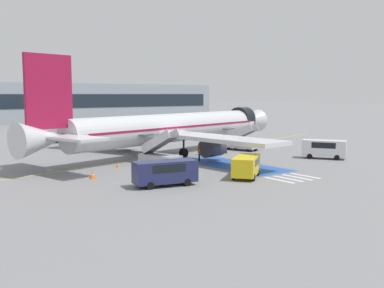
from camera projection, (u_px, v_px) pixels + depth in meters
ground_plane at (177, 154)px, 57.96m from camera, size 600.00×600.00×0.00m
apron_leadline_yellow at (175, 154)px, 58.30m from camera, size 74.44×18.41×0.01m
apron_stand_patch_blue at (232, 165)px, 49.27m from camera, size 5.52×13.83×0.01m
apron_walkway_bar_0 at (279, 180)px, 40.59m from camera, size 0.44×3.60×0.01m
apron_walkway_bar_1 at (288, 179)px, 41.30m from camera, size 0.44×3.60×0.01m
apron_walkway_bar_2 at (297, 177)px, 42.01m from camera, size 0.44×3.60×0.01m
apron_walkway_bar_3 at (305, 176)px, 42.71m from camera, size 0.44×3.60×0.01m
airliner at (171, 128)px, 57.34m from camera, size 41.69×35.53×11.60m
boarding_stairs_forward at (241, 143)px, 62.24m from camera, size 3.28×5.54×3.77m
boarding_stairs_aft at (160, 155)px, 49.82m from camera, size 3.28×5.54×4.05m
fuel_tanker at (63, 131)px, 72.60m from camera, size 9.94×3.04×3.54m
service_van_0 at (246, 165)px, 41.70m from camera, size 4.95×4.45×1.99m
service_van_1 at (324, 148)px, 53.92m from camera, size 4.32×5.26×2.24m
service_van_2 at (165, 171)px, 37.90m from camera, size 5.62×2.94×2.15m
ground_crew_0 at (226, 146)px, 58.66m from camera, size 0.46×0.30×1.70m
ground_crew_1 at (199, 152)px, 51.72m from camera, size 0.35×0.48×1.87m
ground_crew_2 at (202, 147)px, 57.30m from camera, size 0.36×0.48×1.73m
traffic_cone_0 at (118, 165)px, 47.68m from camera, size 0.41×0.41×0.45m
traffic_cone_1 at (93, 175)px, 41.27m from camera, size 0.62×0.62×0.69m
terminal_building at (7, 103)px, 116.95m from camera, size 125.20×12.10×10.62m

